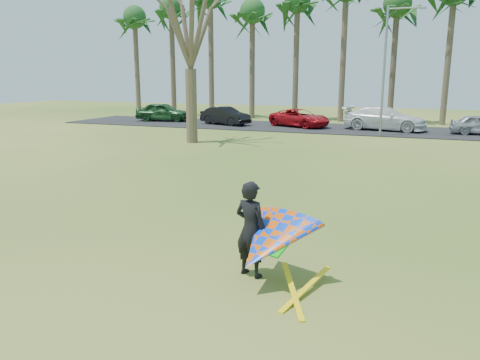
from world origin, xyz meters
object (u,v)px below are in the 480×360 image
(car_0, at_px, (163,112))
(car_2, at_px, (300,118))
(bare_tree_left, at_px, (189,18))
(car_1, at_px, (225,116))
(kite_flyer, at_px, (267,239))
(car_3, at_px, (385,118))
(streetlight, at_px, (387,65))

(car_0, bearing_deg, car_2, -101.03)
(bare_tree_left, height_order, car_1, bare_tree_left)
(kite_flyer, bearing_deg, car_3, 89.72)
(bare_tree_left, xyz_separation_m, car_2, (3.92, 10.07, -6.20))
(bare_tree_left, distance_m, kite_flyer, 20.19)
(bare_tree_left, xyz_separation_m, streetlight, (10.16, 7.00, -2.45))
(kite_flyer, bearing_deg, car_1, 114.35)
(streetlight, bearing_deg, car_3, 92.70)
(car_1, xyz_separation_m, kite_flyer, (11.78, -26.04, 0.11))
(car_0, height_order, kite_flyer, kite_flyer)
(bare_tree_left, xyz_separation_m, car_1, (-1.90, 9.51, -6.17))
(car_2, bearing_deg, car_0, 112.52)
(car_0, xyz_separation_m, kite_flyer, (17.83, -26.90, 0.03))
(car_0, relative_size, car_1, 1.08)
(bare_tree_left, height_order, car_0, bare_tree_left)
(car_0, relative_size, car_2, 0.96)
(streetlight, height_order, kite_flyer, streetlight)
(car_0, bearing_deg, streetlight, -110.13)
(car_1, height_order, car_2, car_1)
(car_3, relative_size, kite_flyer, 2.37)
(car_3, bearing_deg, car_0, 97.95)
(car_3, bearing_deg, car_2, 98.79)
(streetlight, relative_size, car_1, 1.91)
(bare_tree_left, bearing_deg, car_0, 127.45)
(car_0, relative_size, car_3, 0.80)
(bare_tree_left, bearing_deg, kite_flyer, -59.12)
(car_0, distance_m, car_2, 11.87)
(streetlight, bearing_deg, car_1, 168.24)
(streetlight, height_order, car_0, streetlight)
(bare_tree_left, height_order, kite_flyer, bare_tree_left)
(car_1, bearing_deg, kite_flyer, -137.23)
(bare_tree_left, relative_size, car_3, 1.71)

